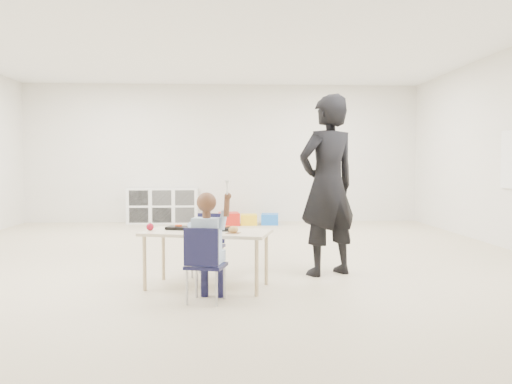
{
  "coord_description": "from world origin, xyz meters",
  "views": [
    {
      "loc": [
        0.12,
        -6.59,
        1.19
      ],
      "look_at": [
        0.44,
        -0.08,
        0.85
      ],
      "focal_mm": 38.0,
      "sensor_mm": 36.0,
      "label": 1
    }
  ],
  "objects_px": {
    "table": "(207,259)",
    "child": "(206,242)",
    "chair_near": "(206,264)",
    "cubby_shelf": "(163,206)",
    "adult": "(328,185)"
  },
  "relations": [
    {
      "from": "table",
      "to": "child",
      "type": "bearing_deg",
      "value": -73.85
    },
    {
      "from": "chair_near",
      "to": "child",
      "type": "height_order",
      "value": "child"
    },
    {
      "from": "table",
      "to": "cubby_shelf",
      "type": "height_order",
      "value": "cubby_shelf"
    },
    {
      "from": "table",
      "to": "adult",
      "type": "bearing_deg",
      "value": 38.04
    },
    {
      "from": "cubby_shelf",
      "to": "adult",
      "type": "height_order",
      "value": "adult"
    },
    {
      "from": "table",
      "to": "cubby_shelf",
      "type": "bearing_deg",
      "value": 115.54
    },
    {
      "from": "chair_near",
      "to": "child",
      "type": "xyz_separation_m",
      "value": [
        0.0,
        -0.0,
        0.19
      ]
    },
    {
      "from": "child",
      "to": "chair_near",
      "type": "bearing_deg",
      "value": 104.58
    },
    {
      "from": "chair_near",
      "to": "cubby_shelf",
      "type": "bearing_deg",
      "value": 114.75
    },
    {
      "from": "table",
      "to": "adult",
      "type": "distance_m",
      "value": 1.54
    },
    {
      "from": "cubby_shelf",
      "to": "adult",
      "type": "bearing_deg",
      "value": -65.3
    },
    {
      "from": "table",
      "to": "cubby_shelf",
      "type": "xyz_separation_m",
      "value": [
        -1.11,
        5.7,
        0.07
      ]
    },
    {
      "from": "cubby_shelf",
      "to": "adult",
      "type": "relative_size",
      "value": 0.73
    },
    {
      "from": "child",
      "to": "adult",
      "type": "bearing_deg",
      "value": 55.61
    },
    {
      "from": "chair_near",
      "to": "cubby_shelf",
      "type": "height_order",
      "value": "cubby_shelf"
    }
  ]
}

